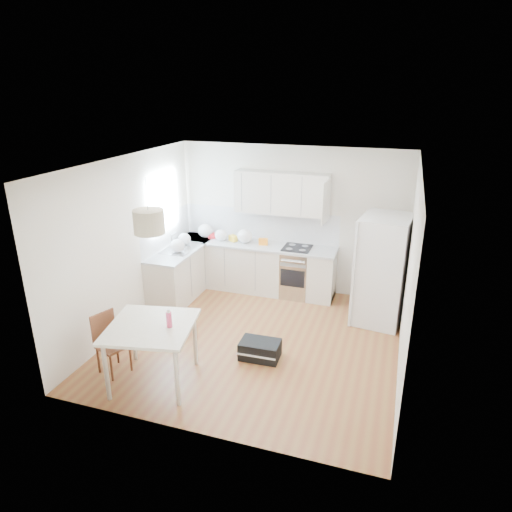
{
  "coord_description": "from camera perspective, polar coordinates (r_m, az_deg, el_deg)",
  "views": [
    {
      "loc": [
        1.91,
        -5.8,
        3.66
      ],
      "look_at": [
        -0.12,
        0.4,
        1.23
      ],
      "focal_mm": 32.0,
      "sensor_mm": 36.0,
      "label": 1
    }
  ],
  "objects": [
    {
      "name": "wall_left",
      "position": [
        7.42,
        -15.67,
        1.53
      ],
      "size": [
        0.0,
        4.2,
        4.2
      ],
      "primitive_type": "plane",
      "rotation": [
        1.57,
        0.0,
        1.57
      ],
      "color": "white",
      "rests_on": "floor"
    },
    {
      "name": "window_glassblock",
      "position": [
        8.24,
        -11.51,
        6.64
      ],
      "size": [
        0.02,
        1.0,
        1.0
      ],
      "primitive_type": "cube",
      "color": "#BFE0F9",
      "rests_on": "wall_left"
    },
    {
      "name": "sink",
      "position": [
        8.34,
        -9.38,
        0.96
      ],
      "size": [
        0.5,
        0.8,
        0.16
      ],
      "primitive_type": null,
      "color": "#B8BABD",
      "rests_on": "counter_left"
    },
    {
      "name": "drink_bottle",
      "position": [
        5.82,
        -10.83,
        -7.64
      ],
      "size": [
        0.07,
        0.07,
        0.25
      ],
      "primitive_type": "cylinder",
      "rotation": [
        0.0,
        0.0,
        -0.01
      ],
      "color": "#DB3D65",
      "rests_on": "dining_table"
    },
    {
      "name": "cabinets_back",
      "position": [
        8.62,
        -0.11,
        -1.47
      ],
      "size": [
        3.0,
        0.6,
        0.88
      ],
      "primitive_type": "cube",
      "color": "beige",
      "rests_on": "floor"
    },
    {
      "name": "snack_orange",
      "position": [
        8.39,
        0.91,
        1.8
      ],
      "size": [
        0.19,
        0.14,
        0.12
      ],
      "primitive_type": "cube",
      "rotation": [
        0.0,
        0.0,
        0.25
      ],
      "color": "orange",
      "rests_on": "counter_back"
    },
    {
      "name": "grocery_bag_b",
      "position": [
        8.61,
        -4.4,
        2.61
      ],
      "size": [
        0.24,
        0.21,
        0.22
      ],
      "primitive_type": "ellipsoid",
      "color": "white",
      "rests_on": "counter_back"
    },
    {
      "name": "range_oven",
      "position": [
        8.43,
        5.07,
        -2.09
      ],
      "size": [
        0.5,
        0.61,
        0.88
      ],
      "primitive_type": null,
      "color": "#B8BABD",
      "rests_on": "floor"
    },
    {
      "name": "grocery_bag_e",
      "position": [
        8.1,
        -9.77,
        1.27
      ],
      "size": [
        0.26,
        0.22,
        0.24
      ],
      "primitive_type": "ellipsoid",
      "color": "white",
      "rests_on": "counter_left"
    },
    {
      "name": "grocery_bag_c",
      "position": [
        8.47,
        -1.41,
        2.52
      ],
      "size": [
        0.29,
        0.25,
        0.26
      ],
      "primitive_type": "ellipsoid",
      "color": "white",
      "rests_on": "counter_back"
    },
    {
      "name": "grocery_bag_d",
      "position": [
        8.49,
        -8.95,
        2.13
      ],
      "size": [
        0.24,
        0.2,
        0.21
      ],
      "primitive_type": "ellipsoid",
      "color": "white",
      "rests_on": "counter_back"
    },
    {
      "name": "refrigerator",
      "position": [
        7.62,
        15.59,
        -1.68
      ],
      "size": [
        0.95,
        0.99,
        1.77
      ],
      "primitive_type": null,
      "rotation": [
        0.0,
        0.0,
        -0.12
      ],
      "color": "white",
      "rests_on": "floor"
    },
    {
      "name": "wall_back",
      "position": [
        8.45,
        4.41,
        4.52
      ],
      "size": [
        4.2,
        0.0,
        4.2
      ],
      "primitive_type": "plane",
      "rotation": [
        1.57,
        0.0,
        0.0
      ],
      "color": "white",
      "rests_on": "floor"
    },
    {
      "name": "counter_back",
      "position": [
        8.46,
        -0.11,
        1.42
      ],
      "size": [
        3.02,
        0.64,
        0.04
      ],
      "primitive_type": "cube",
      "color": "#BBBEC0",
      "rests_on": "cabinets_back"
    },
    {
      "name": "pendant_lamp",
      "position": [
        5.46,
        -13.24,
        4.19
      ],
      "size": [
        0.39,
        0.39,
        0.28
      ],
      "primitive_type": "cylinder",
      "rotation": [
        0.0,
        0.0,
        0.08
      ],
      "color": "beige",
      "rests_on": "ceiling"
    },
    {
      "name": "backsplash_left",
      "position": [
        8.42,
        -11.12,
        3.16
      ],
      "size": [
        0.01,
        1.8,
        0.58
      ],
      "primitive_type": "cube",
      "color": "white",
      "rests_on": "wall_left"
    },
    {
      "name": "wall_right",
      "position": [
        6.24,
        18.59,
        -2.37
      ],
      "size": [
        0.0,
        4.2,
        4.2
      ],
      "primitive_type": "plane",
      "rotation": [
        1.57,
        0.0,
        -1.57
      ],
      "color": "white",
      "rests_on": "floor"
    },
    {
      "name": "counter_left",
      "position": [
        8.39,
        -9.22,
        0.97
      ],
      "size": [
        0.64,
        1.82,
        0.04
      ],
      "primitive_type": "cube",
      "color": "#BBBEC0",
      "rests_on": "cabinets_left"
    },
    {
      "name": "gym_bag",
      "position": [
        6.65,
        0.5,
        -11.62
      ],
      "size": [
        0.57,
        0.38,
        0.26
      ],
      "primitive_type": "cube",
      "rotation": [
        0.0,
        0.0,
        0.03
      ],
      "color": "black",
      "rests_on": "floor"
    },
    {
      "name": "dining_table",
      "position": [
        6.01,
        -12.96,
        -9.21
      ],
      "size": [
        1.23,
        1.23,
        0.83
      ],
      "rotation": [
        0.0,
        0.0,
        0.2
      ],
      "color": "beige",
      "rests_on": "floor"
    },
    {
      "name": "grocery_bag_a",
      "position": [
        8.82,
        -6.35,
        3.14
      ],
      "size": [
        0.29,
        0.25,
        0.26
      ],
      "primitive_type": "ellipsoid",
      "color": "white",
      "rests_on": "counter_back"
    },
    {
      "name": "ceiling",
      "position": [
        6.18,
        -0.07,
        11.53
      ],
      "size": [
        4.2,
        4.2,
        0.0
      ],
      "primitive_type": "plane",
      "rotation": [
        3.14,
        0.0,
        0.0
      ],
      "color": "white",
      "rests_on": "wall_back"
    },
    {
      "name": "upper_cabinets",
      "position": [
        8.2,
        3.21,
        7.86
      ],
      "size": [
        1.7,
        0.32,
        0.75
      ],
      "primitive_type": "cube",
      "color": "beige",
      "rests_on": "wall_back"
    },
    {
      "name": "cabinets_left",
      "position": [
        8.55,
        -9.05,
        -1.94
      ],
      "size": [
        0.6,
        1.8,
        0.88
      ],
      "primitive_type": "cube",
      "color": "beige",
      "rests_on": "floor"
    },
    {
      "name": "dining_chair",
      "position": [
        6.49,
        -17.48,
        -10.51
      ],
      "size": [
        0.46,
        0.46,
        0.84
      ],
      "primitive_type": null,
      "rotation": [
        0.0,
        0.0,
        -0.36
      ],
      "color": "#502818",
      "rests_on": "floor"
    },
    {
      "name": "snack_yellow",
      "position": [
        8.59,
        -2.89,
        2.23
      ],
      "size": [
        0.19,
        0.17,
        0.11
      ],
      "primitive_type": "cube",
      "rotation": [
        0.0,
        0.0,
        -0.57
      ],
      "color": "gold",
      "rests_on": "counter_back"
    },
    {
      "name": "backsplash_back",
      "position": [
        8.63,
        0.5,
        3.97
      ],
      "size": [
        3.0,
        0.01,
        0.58
      ],
      "primitive_type": "cube",
      "color": "white",
      "rests_on": "wall_back"
    },
    {
      "name": "floor",
      "position": [
        7.11,
        -0.06,
        -10.49
      ],
      "size": [
        4.2,
        4.2,
        0.0
      ],
      "primitive_type": "plane",
      "color": "brown",
      "rests_on": "ground"
    },
    {
      "name": "snack_red",
      "position": [
        8.8,
        -5.52,
        2.55
      ],
      "size": [
        0.17,
        0.14,
        0.1
      ],
      "primitive_type": "cube",
      "rotation": [
        0.0,
        0.0,
        0.43
      ],
      "color": "red",
      "rests_on": "counter_back"
    }
  ]
}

